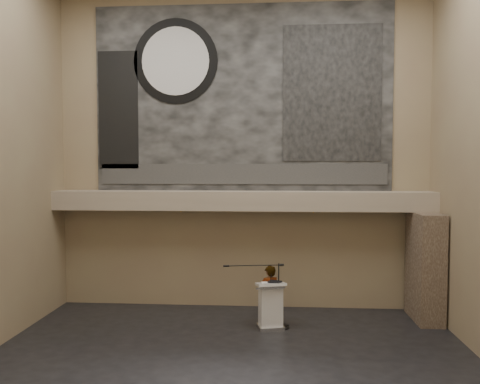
{
  "coord_description": "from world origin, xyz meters",
  "views": [
    {
      "loc": [
        0.82,
        -8.72,
        3.83
      ],
      "look_at": [
        0.0,
        3.2,
        3.2
      ],
      "focal_mm": 35.0,
      "sensor_mm": 36.0,
      "label": 1
    }
  ],
  "objects": [
    {
      "name": "banner",
      "position": [
        0.0,
        3.97,
        5.7
      ],
      "size": [
        8.0,
        0.05,
        5.0
      ],
      "primitive_type": "cube",
      "color": "black",
      "rests_on": "wall_back"
    },
    {
      "name": "banner_building_print",
      "position": [
        2.4,
        3.93,
        5.8
      ],
      "size": [
        2.6,
        0.02,
        3.6
      ],
      "primitive_type": "cube",
      "color": "black",
      "rests_on": "banner"
    },
    {
      "name": "mic_stand",
      "position": [
        0.94,
        2.34,
        0.24
      ],
      "size": [
        1.57,
        0.52,
        1.54
      ],
      "rotation": [
        0.0,
        0.0,
        0.16
      ],
      "color": "black",
      "rests_on": "floor"
    },
    {
      "name": "soffit",
      "position": [
        0.0,
        3.6,
        2.95
      ],
      "size": [
        10.0,
        0.8,
        0.5
      ],
      "primitive_type": "cube",
      "color": "gray",
      "rests_on": "wall_back"
    },
    {
      "name": "stone_pier",
      "position": [
        4.65,
        3.15,
        1.35
      ],
      "size": [
        0.6,
        1.4,
        2.7
      ],
      "primitive_type": "cube",
      "color": "#46372B",
      "rests_on": "floor"
    },
    {
      "name": "wall_front",
      "position": [
        0.0,
        -4.0,
        4.25
      ],
      "size": [
        10.0,
        0.02,
        8.5
      ],
      "primitive_type": "cube",
      "color": "#856D54",
      "rests_on": "floor"
    },
    {
      "name": "speaker_person",
      "position": [
        0.76,
        2.56,
        0.72
      ],
      "size": [
        0.62,
        0.53,
        1.45
      ],
      "primitive_type": "imported",
      "rotation": [
        0.0,
        0.0,
        3.56
      ],
      "color": "white",
      "rests_on": "floor"
    },
    {
      "name": "floor",
      "position": [
        0.0,
        0.0,
        0.0
      ],
      "size": [
        10.0,
        10.0,
        0.0
      ],
      "primitive_type": "plane",
      "color": "black",
      "rests_on": "ground"
    },
    {
      "name": "sprinkler_right",
      "position": [
        1.9,
        3.55,
        2.67
      ],
      "size": [
        0.04,
        0.04,
        0.06
      ],
      "primitive_type": "cylinder",
      "color": "#B2893D",
      "rests_on": "soffit"
    },
    {
      "name": "banner_clock_rim",
      "position": [
        -1.8,
        3.93,
        6.7
      ],
      "size": [
        2.3,
        0.02,
        2.3
      ],
      "primitive_type": "cylinder",
      "rotation": [
        1.57,
        0.0,
        0.0
      ],
      "color": "black",
      "rests_on": "banner"
    },
    {
      "name": "sprinkler_left",
      "position": [
        -1.6,
        3.55,
        2.67
      ],
      "size": [
        0.04,
        0.04,
        0.06
      ],
      "primitive_type": "cylinder",
      "color": "#B2893D",
      "rests_on": "soffit"
    },
    {
      "name": "papers",
      "position": [
        0.69,
        2.18,
        1.1
      ],
      "size": [
        0.23,
        0.31,
        0.0
      ],
      "primitive_type": "cube",
      "rotation": [
        0.0,
        0.0,
        0.06
      ],
      "color": "silver",
      "rests_on": "lectern"
    },
    {
      "name": "banner_clock_face",
      "position": [
        -1.8,
        3.91,
        6.7
      ],
      "size": [
        1.84,
        0.02,
        1.84
      ],
      "primitive_type": "cylinder",
      "rotation": [
        1.57,
        0.0,
        0.0
      ],
      "color": "silver",
      "rests_on": "banner"
    },
    {
      "name": "banner_brick_print",
      "position": [
        -3.4,
        3.93,
        5.4
      ],
      "size": [
        1.1,
        0.02,
        3.2
      ],
      "primitive_type": "cube",
      "color": "black",
      "rests_on": "banner"
    },
    {
      "name": "binder",
      "position": [
        0.89,
        2.26,
        1.12
      ],
      "size": [
        0.35,
        0.32,
        0.04
      ],
      "primitive_type": "cube",
      "rotation": [
        0.0,
        0.0,
        -0.36
      ],
      "color": "black",
      "rests_on": "lectern"
    },
    {
      "name": "wall_back",
      "position": [
        0.0,
        4.0,
        4.25
      ],
      "size": [
        10.0,
        0.02,
        8.5
      ],
      "primitive_type": "cube",
      "color": "#856D54",
      "rests_on": "floor"
    },
    {
      "name": "lectern",
      "position": [
        0.8,
        2.24,
        0.55
      ],
      "size": [
        0.76,
        0.63,
        1.13
      ],
      "rotation": [
        0.0,
        0.0,
        0.25
      ],
      "color": "silver",
      "rests_on": "floor"
    },
    {
      "name": "banner_text_strip",
      "position": [
        0.0,
        3.93,
        3.65
      ],
      "size": [
        7.76,
        0.02,
        0.55
      ],
      "primitive_type": "cube",
      "color": "#2E2E2E",
      "rests_on": "banner"
    }
  ]
}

